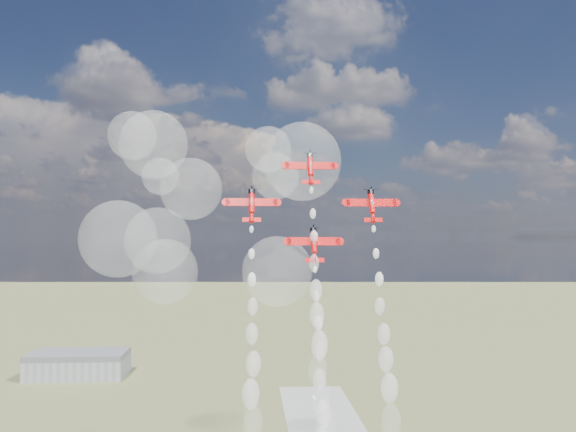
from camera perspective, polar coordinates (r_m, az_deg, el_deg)
The scene contains 9 objects.
hangar at distance 349.22m, azimuth -19.04°, elevation -12.97°, with size 50.00×28.00×13.00m.
plane_lead at distance 156.15m, azimuth 2.11°, elevation 4.52°, with size 12.76×5.95×8.65m.
plane_left at distance 150.51m, azimuth -3.42°, elevation 1.07°, with size 12.76×5.95×8.65m.
plane_right at distance 153.62m, azimuth 7.85°, elevation 1.02°, with size 12.76×5.95×8.65m.
plane_slot at distance 147.10m, azimuth 2.44°, elevation -2.64°, with size 12.76×5.95×8.65m.
smoke_trail_lead at distance 138.52m, azimuth 3.05°, elevation -14.68°, with size 5.77×25.11×56.20m.
smoke_trail_left at distance 136.37m, azimuth -3.36°, elevation -19.22°, with size 5.26×25.35×56.73m.
smoke_trail_right at distance 139.79m, azimuth 9.73°, elevation -18.67°, with size 5.70×25.15×56.93m.
drifted_smoke_cloud at distance 175.67m, azimuth -8.25°, elevation 1.06°, with size 72.29×41.78×58.31m.
Camera 1 is at (-30.25, -150.75, 73.62)m, focal length 38.00 mm.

